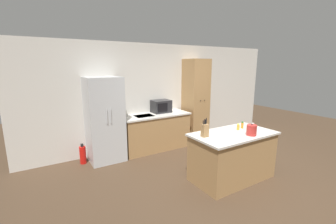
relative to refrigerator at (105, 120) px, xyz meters
name	(u,v)px	position (x,y,z in m)	size (l,w,h in m)	color
ground_plane	(228,175)	(1.77, -1.97, -0.92)	(14.00, 14.00, 0.00)	#423021
wall_back	(166,95)	(1.77, 0.36, 0.38)	(7.20, 0.06, 2.60)	beige
refrigerator	(105,120)	(0.00, 0.00, 0.00)	(0.73, 0.69, 1.84)	#B7BABC
back_counter	(155,131)	(1.26, 0.02, -0.47)	(1.72, 0.67, 0.89)	#9E7547
pantry_cabinet	(196,101)	(2.53, 0.05, 0.20)	(0.57, 0.59, 2.24)	#9E7547
kitchen_island	(232,156)	(1.74, -2.06, -0.48)	(1.55, 0.84, 0.88)	#9E7547
microwave	(161,106)	(1.49, 0.14, 0.13)	(0.46, 0.36, 0.31)	#232326
knife_block	(205,130)	(1.16, -1.95, 0.08)	(0.11, 0.09, 0.32)	#9E7547
spice_bottle_tall_dark	(253,128)	(2.10, -2.18, 0.04)	(0.06, 0.06, 0.16)	#B2281E
spice_bottle_short_red	(238,127)	(1.96, -1.96, 0.02)	(0.05, 0.05, 0.12)	gold
spice_bottle_amber_oil	(242,125)	(2.11, -1.93, 0.02)	(0.05, 0.05, 0.13)	orange
kettle	(252,130)	(1.90, -2.31, 0.06)	(0.17, 0.17, 0.21)	#B72D28
fire_extinguisher	(83,155)	(-0.49, 0.06, -0.72)	(0.13, 0.13, 0.44)	red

